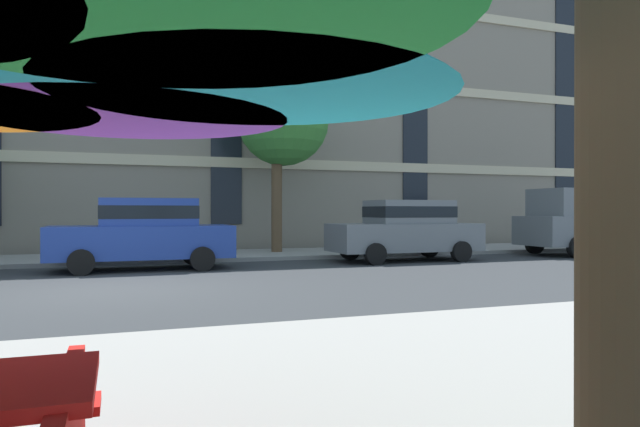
{
  "coord_description": "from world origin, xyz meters",
  "views": [
    {
      "loc": [
        0.01,
        -11.14,
        1.46
      ],
      "look_at": [
        5.25,
        3.2,
        1.4
      ],
      "focal_mm": 31.92,
      "sensor_mm": 36.0,
      "label": 1
    }
  ],
  "objects_px": {
    "pickup_gray": "(587,224)",
    "street_tree_middle": "(282,119)",
    "sedan_blue": "(144,232)",
    "sedan_gray": "(406,229)"
  },
  "relations": [
    {
      "from": "sedan_gray",
      "to": "street_tree_middle",
      "type": "height_order",
      "value": "street_tree_middle"
    },
    {
      "from": "pickup_gray",
      "to": "street_tree_middle",
      "type": "xyz_separation_m",
      "value": [
        -9.68,
        3.33,
        3.49
      ]
    },
    {
      "from": "sedan_blue",
      "to": "sedan_gray",
      "type": "bearing_deg",
      "value": 0.0
    },
    {
      "from": "sedan_blue",
      "to": "pickup_gray",
      "type": "xyz_separation_m",
      "value": [
        14.23,
        0.0,
        0.08
      ]
    },
    {
      "from": "street_tree_middle",
      "to": "sedan_gray",
      "type": "bearing_deg",
      "value": -49.64
    },
    {
      "from": "sedan_blue",
      "to": "sedan_gray",
      "type": "distance_m",
      "value": 7.38
    },
    {
      "from": "sedan_gray",
      "to": "pickup_gray",
      "type": "bearing_deg",
      "value": 0.0
    },
    {
      "from": "sedan_gray",
      "to": "pickup_gray",
      "type": "height_order",
      "value": "pickup_gray"
    },
    {
      "from": "sedan_blue",
      "to": "sedan_gray",
      "type": "relative_size",
      "value": 1.0
    },
    {
      "from": "sedan_gray",
      "to": "pickup_gray",
      "type": "xyz_separation_m",
      "value": [
        6.85,
        0.0,
        0.08
      ]
    }
  ]
}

